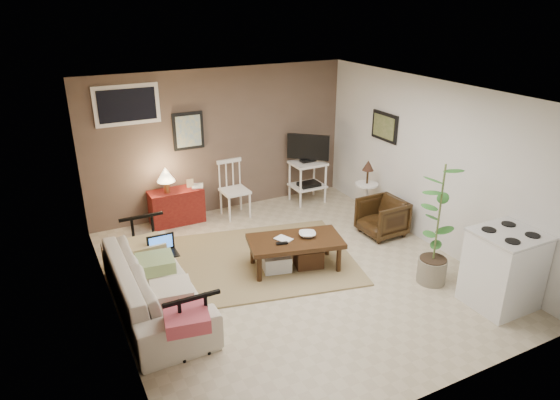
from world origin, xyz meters
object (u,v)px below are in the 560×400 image
armchair (382,216)px  stove (503,269)px  spindle_chair (234,191)px  potted_plant (438,221)px  coffee_table (294,251)px  red_console (176,203)px  tv_stand (308,167)px  side_table (367,183)px  sofa (154,276)px

armchair → stove: bearing=1.0°
spindle_chair → potted_plant: bearing=-64.9°
coffee_table → potted_plant: size_ratio=0.83×
red_console → potted_plant: 4.10m
coffee_table → potted_plant: bearing=-37.9°
stove → spindle_chair: bearing=115.4°
tv_stand → red_console: bearing=175.6°
coffee_table → red_console: size_ratio=1.39×
red_console → tv_stand: 2.38m
armchair → stove: stove is taller
coffee_table → side_table: (1.86, 0.94, 0.36)m
sofa → stove: (3.68, -1.80, 0.04)m
tv_stand → stove: (0.43, -3.84, -0.18)m
red_console → sofa: bearing=-112.0°
tv_stand → armchair: size_ratio=1.95×
stove → red_console: bearing=124.7°
stove → coffee_table: bearing=134.0°
sofa → side_table: size_ratio=2.22×
spindle_chair → stove: size_ratio=0.99×
spindle_chair → stove: bearing=-64.6°
spindle_chair → side_table: (1.90, -1.06, 0.17)m
side_table → armchair: bearing=-104.0°
spindle_chair → potted_plant: 3.46m
coffee_table → spindle_chair: (-0.04, 2.00, 0.18)m
sofa → side_table: 3.89m
red_console → stove: red_console is taller
stove → side_table: bearing=88.4°
red_console → stove: 4.89m
coffee_table → tv_stand: 2.44m
armchair → stove: 2.16m
tv_stand → potted_plant: size_ratio=0.76×
red_console → side_table: side_table is taller
sofa → armchair: size_ratio=3.50×
sofa → potted_plant: 3.50m
sofa → tv_stand: bearing=-57.9°
tv_stand → armchair: 1.75m
coffee_table → armchair: size_ratio=2.15×
tv_stand → potted_plant: bearing=-88.9°
side_table → armchair: side_table is taller
red_console → potted_plant: potted_plant is taller
sofa → stove: stove is taller
coffee_table → armchair: (1.70, 0.30, 0.05)m
red_console → armchair: red_console is taller
red_console → spindle_chair: bearing=-9.8°
sofa → armchair: (3.60, 0.35, -0.12)m
tv_stand → sofa: bearing=-147.9°
tv_stand → side_table: (0.50, -1.05, -0.03)m
coffee_table → armchair: 1.73m
coffee_table → potted_plant: potted_plant is taller
armchair → stove: size_ratio=0.66×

